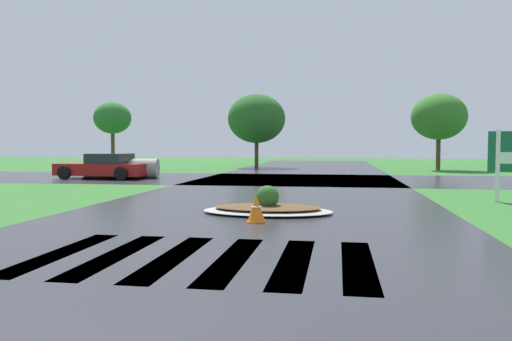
{
  "coord_description": "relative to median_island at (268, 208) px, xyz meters",
  "views": [
    {
      "loc": [
        1.96,
        -2.64,
        1.68
      ],
      "look_at": [
        -0.5,
        12.48,
        0.89
      ],
      "focal_mm": 35.45,
      "sensor_mm": 36.0,
      "label": 1
    }
  ],
  "objects": [
    {
      "name": "median_island",
      "position": [
        0.0,
        0.0,
        0.0
      ],
      "size": [
        3.18,
        1.9,
        0.68
      ],
      "color": "#9E9B93",
      "rests_on": "ground"
    },
    {
      "name": "traffic_cone",
      "position": [
        -0.05,
        -1.44,
        0.16
      ],
      "size": [
        0.39,
        0.39,
        0.61
      ],
      "color": "orange",
      "rests_on": "ground"
    },
    {
      "name": "asphalt_cross_road",
      "position": [
        -0.27,
        12.07,
        -0.13
      ],
      "size": [
        90.0,
        8.55,
        0.01
      ],
      "primitive_type": "cube",
      "color": "#2B2B30",
      "rests_on": "ground"
    },
    {
      "name": "car_dark_suv",
      "position": [
        -9.66,
        11.15,
        0.44
      ],
      "size": [
        4.55,
        2.41,
        1.23
      ],
      "rotation": [
        0.0,
        0.0,
        3.06
      ],
      "color": "maroon",
      "rests_on": "ground"
    },
    {
      "name": "crosswalk_stripes",
      "position": [
        -0.27,
        -4.98,
        -0.13
      ],
      "size": [
        4.95,
        3.15,
        0.01
      ],
      "color": "white",
      "rests_on": "ground"
    },
    {
      "name": "asphalt_roadway",
      "position": [
        -0.27,
        0.52,
        -0.13
      ],
      "size": [
        9.5,
        80.0,
        0.01
      ],
      "primitive_type": "cube",
      "color": "#2B2B30",
      "rests_on": "ground"
    },
    {
      "name": "background_treeline",
      "position": [
        2.1,
        23.45,
        3.5
      ],
      "size": [
        37.21,
        5.63,
        5.39
      ],
      "color": "#4C3823",
      "rests_on": "ground"
    },
    {
      "name": "drainage_pipe_stack",
      "position": [
        -8.91,
        11.53,
        0.35
      ],
      "size": [
        3.67,
        1.44,
        0.97
      ],
      "color": "#9E9B93",
      "rests_on": "ground"
    }
  ]
}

